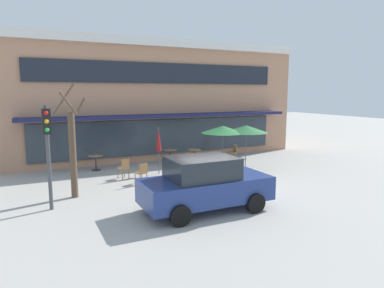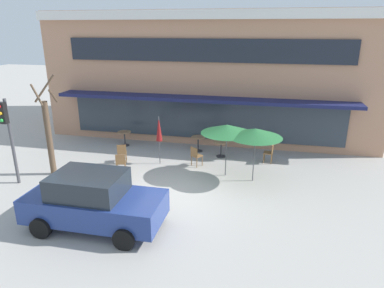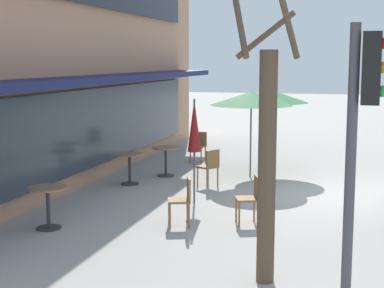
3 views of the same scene
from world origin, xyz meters
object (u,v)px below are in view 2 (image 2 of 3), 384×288
object	(u,v)px
cafe_chair_2	(121,162)
traffic_light_pole	(7,128)
patio_umbrella_corner_open	(159,129)
cafe_chair_0	(270,152)
cafe_table_by_tree	(198,141)
cafe_table_near_wall	(221,146)
patio_umbrella_green_folded	(255,133)
street_tree	(49,134)
cafe_table_streetside	(125,136)
cafe_chair_3	(122,152)
parked_sedan	(93,201)
cafe_chair_1	(196,155)
patio_umbrella_cream_folded	(227,129)

from	to	relation	value
cafe_chair_2	traffic_light_pole	xyz separation A→B (m)	(-3.61, -1.85, 1.77)
patio_umbrella_corner_open	cafe_chair_0	size ratio (longest dim) A/B	2.47
cafe_table_by_tree	cafe_chair_2	xyz separation A→B (m)	(-2.62, -3.42, 0.01)
cafe_table_near_wall	patio_umbrella_corner_open	xyz separation A→B (m)	(-2.58, -1.48, 1.11)
patio_umbrella_corner_open	cafe_chair_0	bearing A→B (deg)	13.88
patio_umbrella_green_folded	street_tree	bearing A→B (deg)	-172.02
cafe_table_streetside	cafe_chair_3	xyz separation A→B (m)	(0.84, -2.26, 0.01)
cafe_chair_0	street_tree	xyz separation A→B (m)	(-8.87, -3.30, 1.23)
patio_umbrella_green_folded	street_tree	distance (m)	8.31
patio_umbrella_corner_open	parked_sedan	distance (m)	5.46
cafe_chair_0	cafe_chair_1	bearing A→B (deg)	-160.64
cafe_chair_2	cafe_table_near_wall	bearing A→B (deg)	37.15
parked_sedan	traffic_light_pole	distance (m)	5.17
cafe_table_by_tree	cafe_chair_0	distance (m)	3.58
cafe_table_near_wall	traffic_light_pole	world-z (taller)	traffic_light_pole
patio_umbrella_green_folded	cafe_table_by_tree	bearing A→B (deg)	134.13
cafe_table_by_tree	traffic_light_pole	world-z (taller)	traffic_light_pole
parked_sedan	traffic_light_pole	xyz separation A→B (m)	(-4.50, 2.11, 1.42)
patio_umbrella_cream_folded	traffic_light_pole	distance (m)	8.37
cafe_table_near_wall	street_tree	size ratio (longest dim) A/B	0.18
cafe_chair_2	traffic_light_pole	size ratio (longest dim) A/B	0.26
cafe_chair_2	cafe_chair_3	xyz separation A→B (m)	(-0.46, 1.17, 0.00)
cafe_table_by_tree	patio_umbrella_corner_open	distance (m)	2.66
cafe_table_near_wall	patio_umbrella_cream_folded	distance (m)	2.65
parked_sedan	cafe_table_near_wall	bearing A→B (deg)	66.75
cafe_chair_0	traffic_light_pole	xyz separation A→B (m)	(-9.73, -4.48, 1.77)
cafe_chair_2	patio_umbrella_green_folded	bearing A→B (deg)	5.05
patio_umbrella_cream_folded	cafe_chair_3	distance (m)	5.03
cafe_chair_2	street_tree	distance (m)	3.09
cafe_table_near_wall	patio_umbrella_corner_open	world-z (taller)	patio_umbrella_corner_open
patio_umbrella_green_folded	cafe_chair_0	size ratio (longest dim) A/B	2.47
cafe_chair_3	traffic_light_pole	bearing A→B (deg)	-136.27
cafe_table_near_wall	cafe_table_streetside	bearing A→B (deg)	174.29
patio_umbrella_cream_folded	patio_umbrella_corner_open	bearing A→B (deg)	168.05
cafe_table_streetside	cafe_chair_3	world-z (taller)	cafe_chair_3
patio_umbrella_green_folded	cafe_chair_1	bearing A→B (deg)	158.41
cafe_table_by_tree	cafe_chair_2	size ratio (longest dim) A/B	0.85
cafe_table_streetside	patio_umbrella_cream_folded	bearing A→B (deg)	-25.17
patio_umbrella_corner_open	cafe_chair_1	distance (m)	1.98
street_tree	cafe_chair_0	bearing A→B (deg)	20.40
cafe_chair_3	street_tree	distance (m)	3.19
cafe_chair_1	cafe_chair_2	xyz separation A→B (m)	(-2.90, -1.50, 0.00)
cafe_chair_1	cafe_chair_0	bearing A→B (deg)	19.36
patio_umbrella_green_folded	cafe_table_near_wall	bearing A→B (deg)	123.96
patio_umbrella_cream_folded	cafe_chair_1	world-z (taller)	patio_umbrella_cream_folded
cafe_table_by_tree	cafe_chair_0	size ratio (longest dim) A/B	0.85
cafe_chair_2	cafe_table_by_tree	bearing A→B (deg)	52.57
cafe_table_near_wall	patio_umbrella_green_folded	world-z (taller)	patio_umbrella_green_folded
patio_umbrella_corner_open	traffic_light_pole	distance (m)	5.91
cafe_table_streetside	cafe_chair_1	distance (m)	4.61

